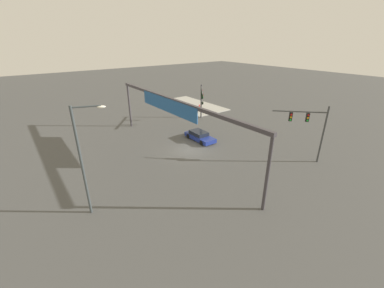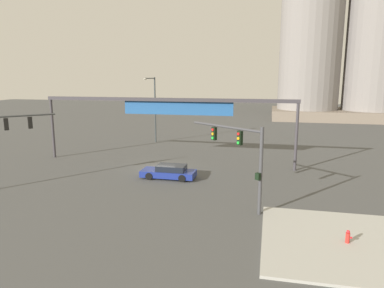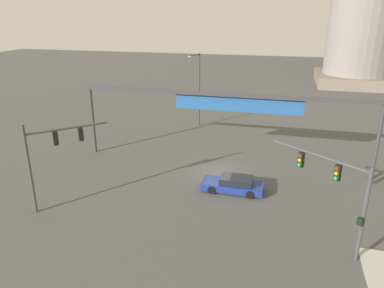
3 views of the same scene
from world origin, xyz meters
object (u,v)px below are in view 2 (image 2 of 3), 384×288
Objects in this scene: traffic_signal_near_corner at (242,150)px; traffic_signal_opposite_side at (1,134)px; fire_hydrant_on_curb at (348,237)px; streetlamp_curved_arm at (154,105)px; sedan_car_approaching at (169,172)px.

traffic_signal_near_corner is 18.78m from traffic_signal_opposite_side.
traffic_signal_near_corner reaches higher than fire_hydrant_on_curb.
traffic_signal_opposite_side is (-18.78, 0.12, 0.36)m from traffic_signal_near_corner.
traffic_signal_near_corner is 25.87m from streetlamp_curved_arm.
traffic_signal_opposite_side reaches higher than fire_hydrant_on_curb.
traffic_signal_near_corner is 9.49m from sedan_car_approaching.
fire_hydrant_on_curb is at bearing 56.17° from streetlamp_curved_arm.
fire_hydrant_on_curb is at bearing 142.22° from sedan_car_approaching.
traffic_signal_near_corner is at bearing 51.19° from streetlamp_curved_arm.
traffic_signal_opposite_side reaches higher than traffic_signal_near_corner.
sedan_car_approaching is (12.04, 5.60, -3.82)m from traffic_signal_opposite_side.
sedan_car_approaching is at bearing 141.73° from fire_hydrant_on_curb.
traffic_signal_near_corner is at bearing 140.15° from sedan_car_approaching.
streetlamp_curved_arm is at bearing 31.43° from traffic_signal_opposite_side.
streetlamp_curved_arm is at bearing -21.05° from traffic_signal_near_corner.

